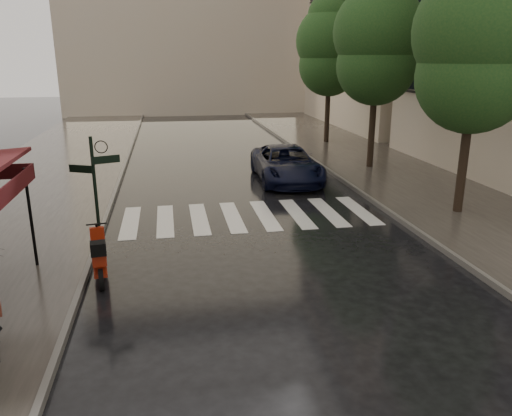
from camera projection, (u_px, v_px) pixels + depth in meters
name	position (u px, v px, depth m)	size (l,w,h in m)	color
ground	(148.00, 316.00, 9.72)	(120.00, 120.00, 0.00)	black
sidewalk_near	(44.00, 180.00, 20.26)	(6.00, 60.00, 0.12)	#38332D
sidewalk_far	(385.00, 167.00, 22.73)	(5.50, 60.00, 0.12)	#38332D
curb_near	(121.00, 177.00, 20.76)	(0.12, 60.00, 0.16)	#595651
curb_far	(326.00, 169.00, 22.25)	(0.12, 60.00, 0.16)	#595651
crosswalk	(249.00, 216.00, 15.87)	(7.85, 3.20, 0.01)	silver
signpost	(96.00, 190.00, 11.81)	(1.17, 0.29, 3.10)	black
tree_near	(478.00, 40.00, 14.50)	(3.80, 3.80, 7.99)	black
tree_mid	(378.00, 39.00, 21.00)	(3.80, 3.80, 8.34)	black
tree_far	(330.00, 46.00, 27.67)	(3.80, 3.80, 8.16)	black
scooter	(99.00, 258.00, 11.18)	(0.58, 1.73, 1.14)	black
parked_car	(286.00, 164.00, 20.19)	(2.35, 5.10, 1.42)	black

